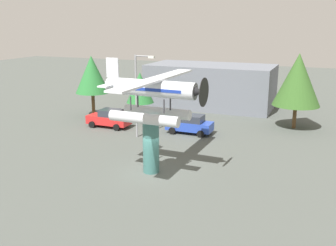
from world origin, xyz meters
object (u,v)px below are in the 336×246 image
at_px(car_near_red, 109,118).
at_px(car_mid_blue, 190,124).
at_px(display_pedestal, 151,146).
at_px(floatplane_monument, 152,96).
at_px(streetlight_primary, 138,90).
at_px(tree_east, 140,88).
at_px(tree_center_back, 298,80).
at_px(tree_west, 92,74).
at_px(storefront_building, 211,86).

distance_m(car_near_red, car_mid_blue, 8.03).
distance_m(display_pedestal, car_near_red, 12.52).
distance_m(floatplane_monument, car_near_red, 13.33).
height_order(floatplane_monument, streetlight_primary, floatplane_monument).
xyz_separation_m(car_mid_blue, tree_east, (-6.30, 2.49, 2.56)).
distance_m(car_mid_blue, tree_center_back, 10.95).
height_order(floatplane_monument, tree_west, floatplane_monument).
height_order(storefront_building, tree_center_back, tree_center_back).
height_order(car_near_red, tree_west, tree_west).
bearing_deg(tree_center_back, storefront_building, 147.57).
bearing_deg(storefront_building, car_mid_blue, -82.14).
height_order(display_pedestal, streetlight_primary, streetlight_primary).
height_order(display_pedestal, storefront_building, storefront_building).
xyz_separation_m(floatplane_monument, tree_center_back, (7.83, 15.46, -0.61)).
bearing_deg(floatplane_monument, storefront_building, 97.72).
xyz_separation_m(streetlight_primary, tree_east, (-2.52, 5.35, -0.81)).
bearing_deg(tree_west, floatplane_monument, -44.10).
height_order(tree_west, tree_center_back, tree_center_back).
distance_m(display_pedestal, tree_east, 14.32).
xyz_separation_m(display_pedestal, car_mid_blue, (-0.67, 9.91, -0.94)).
bearing_deg(tree_east, streetlight_primary, -64.75).
height_order(floatplane_monument, tree_center_back, floatplane_monument).
relative_size(streetlight_primary, tree_center_back, 1.01).
height_order(display_pedestal, tree_east, tree_east).
distance_m(streetlight_primary, tree_east, 5.97).
bearing_deg(floatplane_monument, streetlight_primary, 124.32).
distance_m(floatplane_monument, storefront_building, 22.32).
bearing_deg(display_pedestal, tree_west, 135.62).
xyz_separation_m(floatplane_monument, car_near_red, (-8.78, 9.00, -4.42)).
bearing_deg(streetlight_primary, storefront_building, 81.96).
relative_size(tree_west, tree_east, 1.30).
distance_m(display_pedestal, floatplane_monument, 3.49).
bearing_deg(car_near_red, streetlight_primary, 155.15).
bearing_deg(tree_center_back, tree_east, -168.45).
relative_size(floatplane_monument, car_mid_blue, 2.48).
bearing_deg(car_mid_blue, car_near_red, 6.55).
relative_size(display_pedestal, car_near_red, 0.86).
xyz_separation_m(floatplane_monument, streetlight_primary, (-4.58, 7.05, -1.06)).
xyz_separation_m(floatplane_monument, car_mid_blue, (-0.80, 9.92, -4.42)).
bearing_deg(tree_west, tree_center_back, 8.53).
bearing_deg(car_near_red, storefront_building, -115.90).
bearing_deg(storefront_building, streetlight_primary, -98.04).
relative_size(display_pedestal, floatplane_monument, 0.35).
height_order(streetlight_primary, tree_east, streetlight_primary).
bearing_deg(streetlight_primary, car_mid_blue, 37.12).
distance_m(display_pedestal, car_mid_blue, 9.98).
height_order(tree_west, tree_east, tree_west).
relative_size(storefront_building, tree_west, 2.25).
height_order(car_near_red, tree_east, tree_east).
height_order(car_near_red, streetlight_primary, streetlight_primary).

